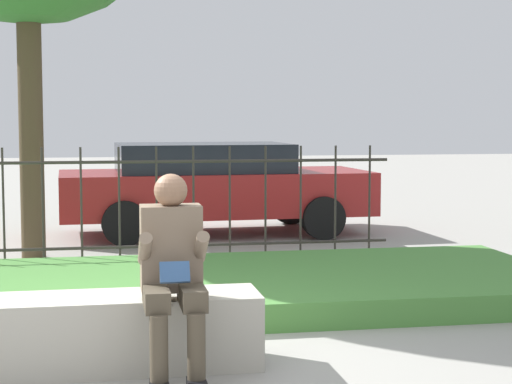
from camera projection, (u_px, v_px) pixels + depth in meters
The scene contains 6 objects.
ground_plane at pixel (103, 369), 5.55m from camera, with size 60.00×60.00×0.00m, color #9E9B93.
stone_bench at pixel (59, 339), 5.48m from camera, with size 2.59×0.52×0.48m.
person_seated_reader at pixel (173, 268), 5.28m from camera, with size 0.42×0.73×1.28m.
grass_berm at pixel (102, 292), 7.47m from camera, with size 8.27×2.53×0.23m.
iron_fence at pixel (100, 207), 8.95m from camera, with size 6.27×0.03×1.33m.
car_parked_center at pixel (212, 185), 11.93m from camera, with size 4.32×2.04×1.27m.
Camera 1 is at (-0.01, -5.52, 1.63)m, focal length 60.00 mm.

